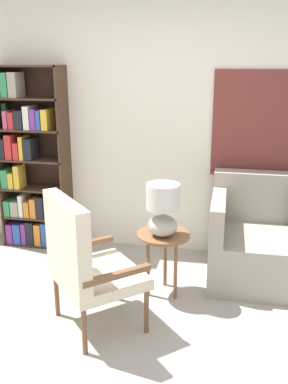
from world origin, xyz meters
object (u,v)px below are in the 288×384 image
at_px(side_table, 163,242).
at_px(bookshelf, 29,166).
at_px(table_lamp, 163,208).
at_px(armchair, 83,258).

bearing_deg(side_table, bookshelf, 153.21).
bearing_deg(bookshelf, side_table, -26.79).
relative_size(side_table, table_lamp, 1.26).
bearing_deg(bookshelf, armchair, -52.95).
xyz_separation_m(bookshelf, armchair, (1.05, -1.39, -0.29)).
distance_m(side_table, table_lamp, 0.31).
relative_size(bookshelf, armchair, 1.83).
bearing_deg(table_lamp, armchair, -129.95).
xyz_separation_m(armchair, side_table, (0.48, 0.62, -0.10)).
height_order(armchair, table_lamp, armchair).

